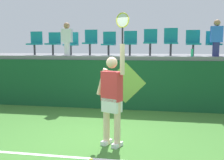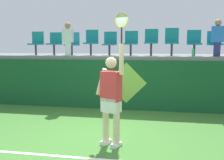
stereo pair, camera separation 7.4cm
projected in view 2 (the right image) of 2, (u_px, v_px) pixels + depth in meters
name	position (u px, v px, depth m)	size (l,w,h in m)	color
ground_plane	(93.00, 140.00, 5.61)	(40.00, 40.00, 0.00)	#3D752D
court_back_wall	(117.00, 85.00, 8.38)	(12.32, 0.20, 1.55)	#144C28
spectator_platform	(124.00, 56.00, 9.75)	(12.32, 3.11, 0.12)	slate
court_baseline_stripe	(80.00, 158.00, 4.72)	(11.08, 0.08, 0.01)	white
tennis_player	(111.00, 96.00, 5.19)	(0.70, 0.39, 2.59)	white
tennis_ball	(90.00, 160.00, 4.56)	(0.07, 0.07, 0.07)	#D1E533
water_bottle	(193.00, 53.00, 7.92)	(0.07, 0.07, 0.23)	#26B272
stadium_chair_0	(37.00, 42.00, 9.52)	(0.44, 0.42, 0.84)	#38383D
stadium_chair_1	(55.00, 42.00, 9.38)	(0.44, 0.42, 0.80)	#38383D
stadium_chair_2	(72.00, 43.00, 9.27)	(0.44, 0.42, 0.80)	#38383D
stadium_chair_3	(91.00, 41.00, 9.14)	(0.44, 0.42, 0.88)	#38383D
stadium_chair_4	(110.00, 42.00, 9.02)	(0.44, 0.42, 0.81)	#38383D
stadium_chair_5	(131.00, 42.00, 8.88)	(0.44, 0.42, 0.83)	#38383D
stadium_chair_6	(151.00, 41.00, 8.75)	(0.44, 0.42, 0.88)	#38383D
stadium_chair_7	(172.00, 40.00, 8.64)	(0.44, 0.42, 0.91)	#38383D
stadium_chair_8	(194.00, 42.00, 8.51)	(0.44, 0.42, 0.83)	#38383D
stadium_chair_9	(215.00, 42.00, 8.39)	(0.44, 0.42, 0.79)	#38383D
spectator_0	(218.00, 37.00, 7.97)	(0.34, 0.20, 1.10)	navy
spectator_1	(68.00, 38.00, 8.82)	(0.34, 0.21, 1.09)	white
wall_signage_mount	(126.00, 110.00, 8.32)	(1.27, 0.01, 1.49)	#144C28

